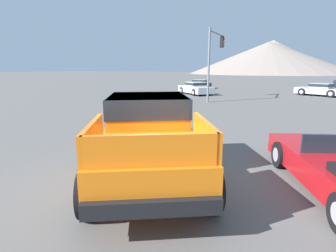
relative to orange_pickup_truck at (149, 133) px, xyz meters
name	(u,v)px	position (x,y,z in m)	size (l,w,h in m)	color
ground_plane	(155,176)	(0.15, -0.01, -1.06)	(320.00, 320.00, 0.00)	#5B5956
orange_pickup_truck	(149,133)	(0.00, 0.00, 0.00)	(4.17, 5.16, 1.87)	orange
parked_car_silver	(320,89)	(5.26, 23.01, -0.47)	(4.40, 3.32, 1.15)	#B7BABF
parked_car_white	(196,88)	(-5.70, 19.43, -0.45)	(4.35, 4.17, 1.18)	white
parked_car_tan	(201,84)	(-7.38, 26.00, -0.46)	(2.08, 4.63, 1.16)	tan
traffic_light_main	(215,51)	(-2.81, 15.65, 2.76)	(0.38, 4.16, 5.42)	slate
distant_mountain_range	(295,57)	(2.61, 128.48, 6.30)	(127.97, 76.14, 15.63)	gray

